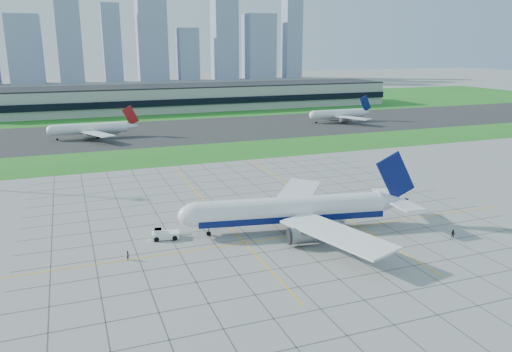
% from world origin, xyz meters
% --- Properties ---
extents(ground, '(1400.00, 1400.00, 0.00)m').
position_xyz_m(ground, '(0.00, 0.00, 0.00)').
color(ground, '#9A9A95').
rests_on(ground, ground).
extents(grass_median, '(700.00, 35.00, 0.04)m').
position_xyz_m(grass_median, '(0.00, 90.00, 0.02)').
color(grass_median, '#226D1F').
rests_on(grass_median, ground).
extents(asphalt_taxiway, '(700.00, 75.00, 0.04)m').
position_xyz_m(asphalt_taxiway, '(0.00, 145.00, 0.03)').
color(asphalt_taxiway, '#383838').
rests_on(asphalt_taxiway, ground).
extents(grass_far, '(700.00, 145.00, 0.04)m').
position_xyz_m(grass_far, '(0.00, 255.00, 0.02)').
color(grass_far, '#226D1F').
rests_on(grass_far, ground).
extents(apron_markings, '(120.00, 130.00, 0.03)m').
position_xyz_m(apron_markings, '(0.43, 11.09, 0.02)').
color(apron_markings, '#474744').
rests_on(apron_markings, ground).
extents(terminal, '(260.00, 43.00, 15.80)m').
position_xyz_m(terminal, '(40.00, 229.87, 7.89)').
color(terminal, '#B7B7B2').
rests_on(terminal, ground).
extents(city_skyline, '(523.00, 32.40, 160.00)m').
position_xyz_m(city_skyline, '(-8.71, 520.00, 59.09)').
color(city_skyline, '#8E9CBA').
rests_on(city_skyline, ground).
extents(airliner, '(54.28, 54.54, 17.20)m').
position_xyz_m(airliner, '(2.72, 1.46, 4.70)').
color(airliner, white).
rests_on(airliner, ground).
extents(pushback_tug, '(8.58, 3.78, 2.35)m').
position_xyz_m(pushback_tug, '(-25.36, 6.30, 1.05)').
color(pushback_tug, white).
rests_on(pushback_tug, ground).
extents(crew_near, '(0.72, 0.82, 1.89)m').
position_xyz_m(crew_near, '(-33.98, -2.10, 0.95)').
color(crew_near, black).
rests_on(crew_near, ground).
extents(crew_far, '(1.14, 1.17, 1.90)m').
position_xyz_m(crew_far, '(32.87, -15.49, 0.95)').
color(crew_far, black).
rests_on(crew_far, ground).
extents(distant_jet_1, '(37.68, 42.66, 14.08)m').
position_xyz_m(distant_jet_1, '(-32.47, 139.22, 4.49)').
color(distant_jet_1, white).
rests_on(distant_jet_1, ground).
extents(distant_jet_2, '(35.75, 42.66, 14.08)m').
position_xyz_m(distant_jet_2, '(96.81, 143.45, 4.48)').
color(distant_jet_2, white).
rests_on(distant_jet_2, ground).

